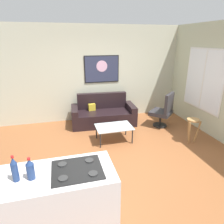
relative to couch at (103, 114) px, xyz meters
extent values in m
cube|color=brown|center=(-0.07, -1.87, -0.30)|extent=(6.40, 6.40, 0.04)
cube|color=beige|center=(-0.07, 0.55, 1.12)|extent=(6.40, 0.05, 2.80)
cube|color=#BBC09F|center=(2.56, -1.57, 1.12)|extent=(0.05, 6.40, 2.80)
cube|color=black|center=(0.00, -0.05, -0.08)|extent=(1.53, 0.92, 0.40)
cube|color=black|center=(0.02, 0.28, 0.35)|extent=(1.48, 0.26, 0.47)
cube|color=black|center=(-0.83, 0.01, 0.00)|extent=(0.24, 0.83, 0.56)
cube|color=black|center=(0.82, -0.11, 0.00)|extent=(0.24, 0.83, 0.56)
cube|color=gold|center=(-0.32, 0.12, 0.22)|extent=(0.21, 0.13, 0.20)
cube|color=silver|center=(0.01, -1.15, 0.09)|extent=(0.87, 0.58, 0.02)
cylinder|color=#232326|center=(-0.38, -1.39, -0.10)|extent=(0.03, 0.03, 0.37)
cylinder|color=#232326|center=(0.40, -1.39, -0.10)|extent=(0.03, 0.03, 0.37)
cylinder|color=#232326|center=(-0.38, -0.90, -0.10)|extent=(0.03, 0.03, 0.37)
cylinder|color=#232326|center=(0.40, -0.90, -0.10)|extent=(0.03, 0.03, 0.37)
cylinder|color=black|center=(1.55, -0.61, -0.26)|extent=(0.40, 0.40, 0.04)
cylinder|color=black|center=(1.55, -0.61, -0.05)|extent=(0.06, 0.06, 0.38)
cube|color=#2B2A30|center=(1.55, -0.61, 0.13)|extent=(0.79, 0.78, 0.10)
cube|color=#2B2A30|center=(1.69, -0.76, 0.45)|extent=(0.47, 0.44, 0.54)
cylinder|color=#A77A45|center=(1.81, -1.70, 0.31)|extent=(0.29, 0.29, 0.03)
cylinder|color=#A77A45|center=(1.81, -1.57, 0.00)|extent=(0.04, 0.12, 0.57)
cylinder|color=#A77A45|center=(1.70, -1.76, 0.00)|extent=(0.12, 0.09, 0.57)
cylinder|color=#A77A45|center=(1.92, -1.76, 0.00)|extent=(0.12, 0.09, 0.57)
cube|color=silver|center=(-1.32, -3.38, 0.17)|extent=(1.40, 0.69, 0.90)
cube|color=black|center=(-1.07, -3.38, 0.62)|extent=(0.60, 0.52, 0.01)
cylinder|color=#2D2D2D|center=(-1.24, -3.52, 0.63)|extent=(0.11, 0.11, 0.01)
cylinder|color=#2D2D2D|center=(-0.90, -3.52, 0.63)|extent=(0.11, 0.11, 0.01)
cylinder|color=#2D2D2D|center=(-1.24, -3.24, 0.63)|extent=(0.11, 0.11, 0.01)
cylinder|color=#2D2D2D|center=(-0.90, -3.24, 0.63)|extent=(0.11, 0.11, 0.01)
cylinder|color=navy|center=(-1.74, -3.40, 0.73)|extent=(0.07, 0.07, 0.22)
cone|color=navy|center=(-1.74, -3.40, 0.87)|extent=(0.07, 0.07, 0.07)
cylinder|color=red|center=(-1.74, -3.40, 0.92)|extent=(0.03, 0.03, 0.03)
cylinder|color=navy|center=(-1.58, -3.40, 0.71)|extent=(0.09, 0.09, 0.19)
cone|color=navy|center=(-1.58, -3.40, 0.83)|extent=(0.08, 0.08, 0.06)
cylinder|color=red|center=(-1.58, -3.40, 0.87)|extent=(0.04, 0.04, 0.02)
cube|color=black|center=(0.09, 0.52, 1.26)|extent=(1.05, 0.01, 0.80)
cube|color=#2C314A|center=(0.09, 0.51, 1.26)|extent=(1.00, 0.02, 0.75)
cylinder|color=#D6A4C3|center=(0.09, 0.50, 1.35)|extent=(0.33, 0.01, 0.33)
cube|color=silver|center=(2.52, -0.97, 1.09)|extent=(0.02, 1.45, 1.61)
cube|color=white|center=(2.51, -0.97, 1.09)|extent=(0.01, 1.37, 1.53)
cube|color=silver|center=(2.51, -0.97, 1.09)|extent=(0.01, 0.04, 1.53)
camera|label=1|loc=(-1.19, -5.46, 2.10)|focal=32.25mm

